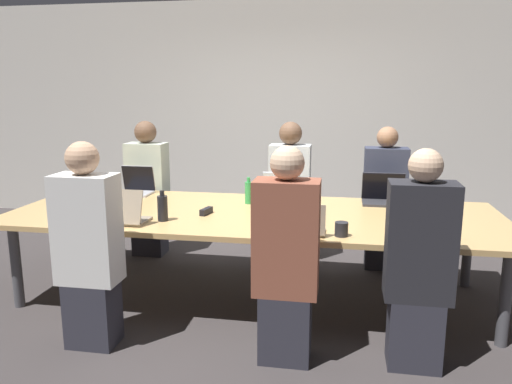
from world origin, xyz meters
The scene contains 22 objects.
ground_plane centered at (0.00, 0.00, 0.00)m, with size 24.00×24.00×0.00m, color #383333.
curtain_wall centered at (0.00, 2.50, 1.40)m, with size 12.00×0.06×2.80m.
conference_table centered at (0.00, 0.00, 0.67)m, with size 3.97×1.43×0.72m.
laptop_near_midright centered at (0.43, -0.57, 0.79)m, with size 0.35×0.22×0.23m.
person_near_midright centered at (0.38, -0.96, 0.67)m, with size 0.40×0.24×1.38m.
cup_near_midright centered at (0.71, -0.56, 0.77)m, with size 0.09×0.09×0.10m.
laptop_far_center centered at (0.16, 0.49, 0.79)m, with size 0.34×0.25×0.25m.
person_far_center centered at (0.19, 0.99, 0.68)m, with size 0.40×0.24×1.40m.
cup_far_center centered at (-0.09, 0.40, 0.76)m, with size 0.08×0.08×0.09m.
bottle_far_center centered at (-0.10, 0.31, 0.82)m, with size 0.07×0.07×0.23m.
laptop_near_right centered at (1.20, -0.56, 0.80)m, with size 0.36×0.27×0.27m.
person_near_right centered at (1.18, -0.89, 0.66)m, with size 0.40×0.24×1.37m.
laptop_far_right centered at (1.06, 0.53, 0.80)m, with size 0.37×0.27×0.27m.
person_far_right centered at (1.11, 0.89, 0.66)m, with size 0.40×0.24×1.37m.
cup_far_right centered at (1.32, 0.49, 0.77)m, with size 0.08×0.08×0.10m.
laptop_far_left centered at (-1.24, 0.55, 0.80)m, with size 0.32×0.26×0.26m.
person_far_left centered at (-1.27, 0.90, 0.68)m, with size 0.40×0.24×1.39m.
cup_far_left centered at (-1.51, 0.50, 0.77)m, with size 0.09×0.09×0.09m.
laptop_near_left centered at (-0.90, -0.51, 0.80)m, with size 0.34×0.27×0.26m.
person_near_left centered at (-0.92, -0.99, 0.67)m, with size 0.40×0.24×1.38m.
bottle_near_left centered at (-0.63, -0.38, 0.82)m, with size 0.08×0.08×0.24m.
stapler centered at (-0.36, -0.13, 0.75)m, with size 0.08×0.16×0.05m.
Camera 1 is at (0.71, -3.88, 1.70)m, focal length 35.00 mm.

